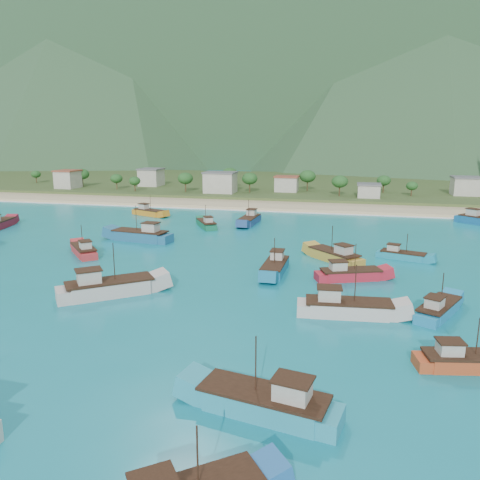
% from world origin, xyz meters
% --- Properties ---
extents(ground, '(600.00, 600.00, 0.00)m').
position_xyz_m(ground, '(0.00, 0.00, 0.00)').
color(ground, '#0B6F80').
rests_on(ground, ground).
extents(beach, '(400.00, 18.00, 1.20)m').
position_xyz_m(beach, '(0.00, 79.00, 0.00)').
color(beach, beige).
rests_on(beach, ground).
extents(land, '(400.00, 110.00, 2.40)m').
position_xyz_m(land, '(0.00, 140.00, 0.00)').
color(land, '#385123').
rests_on(land, ground).
extents(surf_line, '(400.00, 2.50, 0.08)m').
position_xyz_m(surf_line, '(0.00, 69.50, 0.00)').
color(surf_line, white).
rests_on(surf_line, ground).
extents(mountains, '(1520.00, 440.00, 260.00)m').
position_xyz_m(mountains, '(-18.31, 403.81, 106.83)').
color(mountains, slate).
rests_on(mountains, ground).
extents(village, '(204.03, 24.14, 6.80)m').
position_xyz_m(village, '(0.18, 102.36, 4.52)').
color(village, beige).
rests_on(village, ground).
extents(vegetation, '(273.59, 25.46, 7.94)m').
position_xyz_m(vegetation, '(-3.84, 103.36, 4.95)').
color(vegetation, '#235623').
rests_on(vegetation, ground).
extents(boat_1, '(8.90, 4.97, 5.05)m').
position_xyz_m(boat_1, '(24.21, 22.82, 0.52)').
color(boat_1, teal).
rests_on(boat_1, ground).
extents(boat_3, '(3.24, 10.58, 6.23)m').
position_xyz_m(boat_3, '(3.65, 9.39, 0.74)').
color(boat_3, '#177099').
rests_on(boat_3, ground).
extents(boat_7, '(9.68, 4.51, 5.51)m').
position_xyz_m(boat_7, '(26.31, -17.65, 0.61)').
color(boat_7, '#BD4620').
rests_on(boat_7, ground).
extents(boat_8, '(10.50, 6.43, 5.97)m').
position_xyz_m(boat_8, '(15.25, 8.16, 0.69)').
color(boat_8, '#B61F30').
rests_on(boat_8, ground).
extents(boat_9, '(10.63, 6.78, 6.06)m').
position_xyz_m(boat_9, '(-38.70, 54.91, 0.71)').
color(boat_9, orange).
rests_on(boat_9, ground).
extents(boat_10, '(13.44, 5.52, 7.71)m').
position_xyz_m(boat_10, '(-27.05, 25.41, 1.01)').
color(boat_10, '#206087').
rests_on(boat_10, ground).
extents(boat_13, '(3.87, 11.32, 6.60)m').
position_xyz_m(boat_13, '(-9.31, 49.27, 0.81)').
color(boat_13, navy).
rests_on(boat_13, ground).
extents(boat_14, '(10.21, 10.18, 6.58)m').
position_xyz_m(boat_14, '(12.67, 18.46, 0.80)').
color(boat_14, gold).
rests_on(boat_14, ground).
extents(boat_15, '(7.40, 9.63, 5.65)m').
position_xyz_m(boat_15, '(-18.31, 42.58, 0.63)').
color(boat_15, '#116944').
rests_on(boat_15, ground).
extents(boat_16, '(12.00, 5.52, 6.84)m').
position_xyz_m(boat_16, '(9.29, -29.30, 0.85)').
color(boat_16, teal).
rests_on(boat_16, ground).
extents(boat_17, '(8.94, 9.24, 5.87)m').
position_xyz_m(boat_17, '(-32.30, 12.31, 0.67)').
color(boat_17, '#B72D2F').
rests_on(boat_17, ground).
extents(boat_19, '(6.80, 9.73, 5.61)m').
position_xyz_m(boat_19, '(25.98, -3.97, 0.63)').
color(boat_19, '#1B80B2').
rests_on(boat_19, ground).
extents(boat_25, '(12.54, 11.15, 7.68)m').
position_xyz_m(boat_25, '(-16.76, -6.91, 1.00)').
color(boat_25, beige).
rests_on(boat_25, ground).
extents(boat_26, '(11.88, 4.57, 6.85)m').
position_xyz_m(boat_26, '(15.06, -6.73, 0.85)').
color(boat_26, beige).
rests_on(boat_26, ground).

